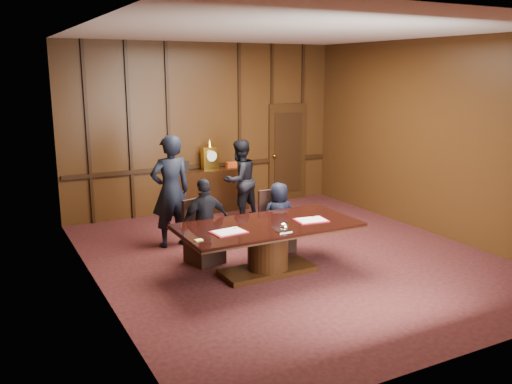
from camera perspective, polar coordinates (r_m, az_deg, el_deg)
room at (r=8.54m, az=3.69°, el=4.52°), size 7.00×7.04×3.50m
sideboard at (r=11.47m, az=-4.82°, el=0.33°), size 1.60×0.45×1.54m
conference_table at (r=7.94m, az=1.25°, el=-5.08°), size 2.62×1.32×0.76m
folder_left at (r=7.46m, az=-2.89°, el=-4.21°), size 0.49×0.37×0.02m
folder_right at (r=8.06m, az=5.81°, el=-2.95°), size 0.50×0.38×0.02m
inkstand at (r=7.48m, az=2.93°, el=-3.79°), size 0.20×0.14×0.12m
notepad at (r=7.14m, az=-6.05°, el=-5.05°), size 0.11×0.08×0.01m
chair_left at (r=8.49m, az=-5.54°, el=-5.49°), size 0.59×0.59×0.99m
chair_right at (r=9.04m, az=2.16°, el=-4.30°), size 0.50×0.50×0.99m
signatory_left at (r=8.32m, az=-5.36°, el=-3.14°), size 0.81×0.38×1.35m
signatory_right at (r=8.90m, az=2.42°, el=-2.67°), size 0.62×0.46×1.16m
witness_left at (r=9.18m, az=-8.97°, el=0.07°), size 0.72×0.49×1.90m
witness_right at (r=10.75m, az=-1.71°, el=1.27°), size 0.93×0.82×1.61m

